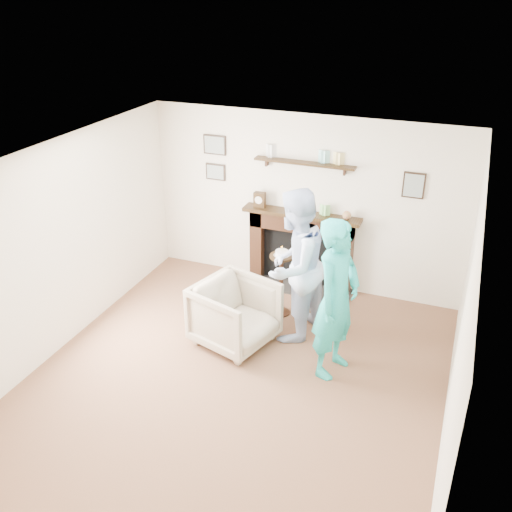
% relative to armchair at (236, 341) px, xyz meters
% --- Properties ---
extents(ground, '(5.00, 5.00, 0.00)m').
position_rel_armchair_xyz_m(ground, '(0.30, -0.71, 0.00)').
color(ground, brown).
rests_on(ground, ground).
extents(room_shell, '(4.54, 5.02, 2.52)m').
position_rel_armchair_xyz_m(room_shell, '(0.30, -0.02, 1.62)').
color(room_shell, '#F0E5CC').
rests_on(room_shell, ground).
extents(armchair, '(1.10, 1.08, 0.81)m').
position_rel_armchair_xyz_m(armchair, '(0.00, 0.00, 0.00)').
color(armchair, tan).
rests_on(armchair, ground).
extents(man, '(0.92, 1.08, 1.94)m').
position_rel_armchair_xyz_m(man, '(0.60, 0.43, 0.00)').
color(man, silver).
rests_on(man, ground).
extents(woman, '(0.61, 0.78, 1.88)m').
position_rel_armchair_xyz_m(woman, '(1.25, -0.09, 0.00)').
color(woman, '#21B8BB').
rests_on(woman, ground).
extents(pedestal_table, '(0.31, 0.31, 1.00)m').
position_rel_armchair_xyz_m(pedestal_table, '(0.30, 0.84, 0.61)').
color(pedestal_table, black).
rests_on(pedestal_table, ground).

